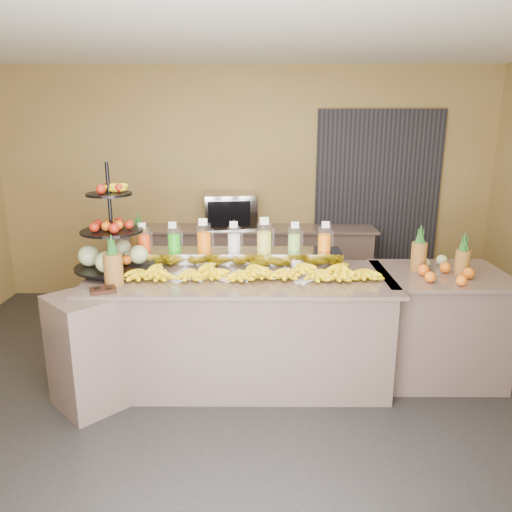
{
  "coord_description": "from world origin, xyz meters",
  "views": [
    {
      "loc": [
        0.15,
        -3.61,
        2.17
      ],
      "look_at": [
        0.13,
        0.3,
        1.1
      ],
      "focal_mm": 35.0,
      "sensor_mm": 36.0,
      "label": 1
    }
  ],
  "objects_px": {
    "pitcher_tray": "(234,259)",
    "oven_warmer": "(230,211)",
    "banana_heap": "(252,270)",
    "condiment_caddy": "(103,290)",
    "fruit_stand": "(118,246)",
    "right_fruit_pile": "(442,266)"
  },
  "relations": [
    {
      "from": "right_fruit_pile",
      "to": "oven_warmer",
      "type": "distance_m",
      "value": 2.66
    },
    {
      "from": "pitcher_tray",
      "to": "right_fruit_pile",
      "type": "xyz_separation_m",
      "value": [
        1.72,
        -0.25,
        0.0
      ]
    },
    {
      "from": "fruit_stand",
      "to": "condiment_caddy",
      "type": "relative_size",
      "value": 5.01
    },
    {
      "from": "banana_heap",
      "to": "right_fruit_pile",
      "type": "bearing_deg",
      "value": 3.04
    },
    {
      "from": "oven_warmer",
      "to": "condiment_caddy",
      "type": "bearing_deg",
      "value": -116.86
    },
    {
      "from": "banana_heap",
      "to": "right_fruit_pile",
      "type": "xyz_separation_m",
      "value": [
        1.56,
        0.08,
        0.01
      ]
    },
    {
      "from": "right_fruit_pile",
      "to": "condiment_caddy",
      "type": "bearing_deg",
      "value": -171.0
    },
    {
      "from": "banana_heap",
      "to": "fruit_stand",
      "type": "relative_size",
      "value": 2.29
    },
    {
      "from": "fruit_stand",
      "to": "right_fruit_pile",
      "type": "relative_size",
      "value": 2.0
    },
    {
      "from": "pitcher_tray",
      "to": "oven_warmer",
      "type": "distance_m",
      "value": 1.68
    },
    {
      "from": "banana_heap",
      "to": "condiment_caddy",
      "type": "xyz_separation_m",
      "value": [
        -1.11,
        -0.34,
        -0.06
      ]
    },
    {
      "from": "pitcher_tray",
      "to": "fruit_stand",
      "type": "distance_m",
      "value": 0.99
    },
    {
      "from": "banana_heap",
      "to": "condiment_caddy",
      "type": "height_order",
      "value": "banana_heap"
    },
    {
      "from": "banana_heap",
      "to": "fruit_stand",
      "type": "distance_m",
      "value": 1.14
    },
    {
      "from": "banana_heap",
      "to": "condiment_caddy",
      "type": "relative_size",
      "value": 11.49
    },
    {
      "from": "right_fruit_pile",
      "to": "pitcher_tray",
      "type": "bearing_deg",
      "value": 171.9
    },
    {
      "from": "banana_heap",
      "to": "fruit_stand",
      "type": "bearing_deg",
      "value": 172.04
    },
    {
      "from": "banana_heap",
      "to": "oven_warmer",
      "type": "height_order",
      "value": "oven_warmer"
    },
    {
      "from": "fruit_stand",
      "to": "banana_heap",
      "type": "bearing_deg",
      "value": 3.9
    },
    {
      "from": "fruit_stand",
      "to": "oven_warmer",
      "type": "relative_size",
      "value": 1.51
    },
    {
      "from": "fruit_stand",
      "to": "condiment_caddy",
      "type": "xyz_separation_m",
      "value": [
        0.01,
        -0.5,
        -0.22
      ]
    },
    {
      "from": "right_fruit_pile",
      "to": "fruit_stand",
      "type": "bearing_deg",
      "value": 178.44
    }
  ]
}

